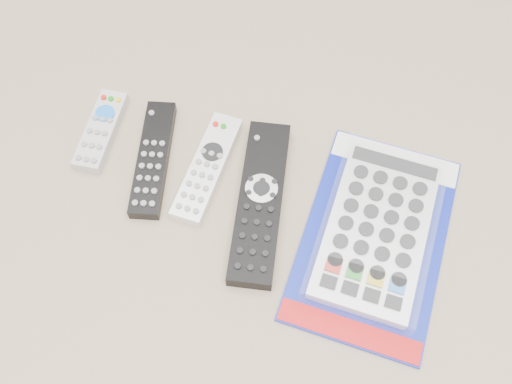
% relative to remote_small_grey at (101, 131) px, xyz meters
% --- Properties ---
extents(remote_small_grey, '(0.05, 0.15, 0.02)m').
position_rel_remote_small_grey_xyz_m(remote_small_grey, '(0.00, 0.00, 0.00)').
color(remote_small_grey, '#AAAAAD').
rests_on(remote_small_grey, ground).
extents(remote_slim_black, '(0.08, 0.21, 0.02)m').
position_rel_remote_small_grey_xyz_m(remote_slim_black, '(0.10, -0.03, 0.00)').
color(remote_slim_black, black).
rests_on(remote_slim_black, ground).
extents(remote_silver_dvd, '(0.06, 0.19, 0.02)m').
position_rel_remote_small_grey_xyz_m(remote_silver_dvd, '(0.18, -0.02, -0.00)').
color(remote_silver_dvd, silver).
rests_on(remote_silver_dvd, ground).
extents(remote_large_black, '(0.10, 0.27, 0.03)m').
position_rel_remote_small_grey_xyz_m(remote_large_black, '(0.27, -0.06, 0.00)').
color(remote_large_black, black).
rests_on(remote_large_black, ground).
extents(jumbo_remote_packaged, '(0.22, 0.34, 0.04)m').
position_rel_remote_small_grey_xyz_m(jumbo_remote_packaged, '(0.45, -0.06, 0.01)').
color(jumbo_remote_packaged, '#0D1D97').
rests_on(jumbo_remote_packaged, ground).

